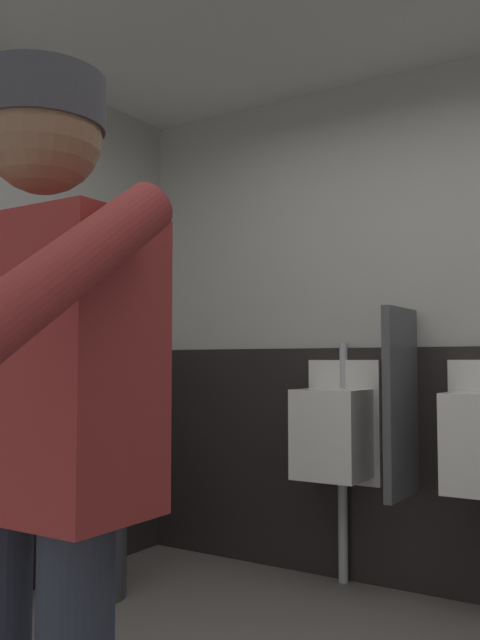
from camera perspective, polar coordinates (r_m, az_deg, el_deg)
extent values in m
cube|color=#B2B2AD|center=(3.52, 18.16, -0.32)|extent=(4.35, 0.12, 2.66)
cube|color=black|center=(3.48, 18.09, -12.22)|extent=(3.75, 0.03, 1.21)
cube|color=white|center=(3.63, 8.94, -8.53)|extent=(0.40, 0.05, 0.65)
cube|color=white|center=(3.48, 7.82, -9.59)|extent=(0.34, 0.30, 0.45)
cylinder|color=#B7BABF|center=(3.60, 8.83, -3.87)|extent=(0.04, 0.04, 0.24)
cylinder|color=#B7BABF|center=(3.68, 8.77, -17.15)|extent=(0.05, 0.05, 0.55)
cube|color=#4C4C51|center=(3.30, 13.56, -6.80)|extent=(0.04, 0.40, 0.90)
cube|color=maroon|center=(1.34, -16.83, -3.73)|extent=(0.46, 0.24, 0.55)
cylinder|color=maroon|center=(0.99, -16.13, 2.93)|extent=(0.09, 0.50, 0.39)
sphere|color=#8C664C|center=(1.41, -16.48, 14.87)|extent=(0.23, 0.23, 0.23)
cylinder|color=#3F3F47|center=(1.43, -16.44, 17.28)|extent=(0.24, 0.24, 0.10)
cylinder|color=#38383D|center=(3.51, -12.75, -17.42)|extent=(0.37, 0.37, 0.59)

